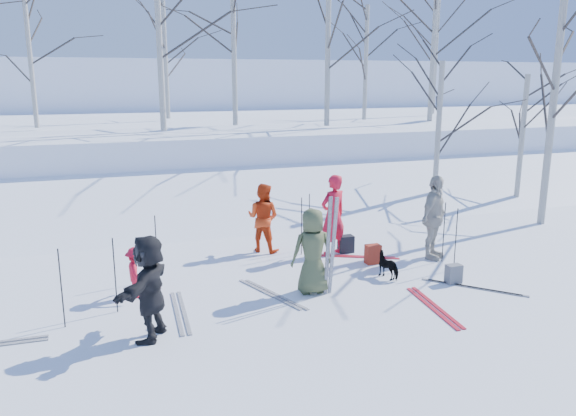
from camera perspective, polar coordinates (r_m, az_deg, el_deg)
name	(u,v)px	position (r m, az deg, el deg)	size (l,w,h in m)	color
ground	(314,291)	(10.85, 2.62, -8.42)	(120.00, 120.00, 0.00)	white
snow_ramp	(229,206)	(17.23, -6.00, 0.21)	(70.00, 9.50, 1.40)	white
snow_plateau	(179,143)	(26.80, -10.98, 6.51)	(70.00, 18.00, 2.20)	white
far_hill	(140,102)	(47.56, -14.79, 10.33)	(90.00, 30.00, 6.00)	white
skier_olive_center	(312,251)	(10.52, 2.50, -4.41)	(0.80, 0.52, 1.63)	#434D2E
skier_red_north	(333,215)	(12.82, 4.61, -0.70)	(0.68, 0.44, 1.85)	red
skier_redor_behind	(263,218)	(13.03, -2.55, -0.99)	(0.78, 0.61, 1.61)	red
skier_red_seated	(136,272)	(10.78, -15.21, -6.33)	(0.62, 0.35, 0.95)	red
skier_cream_east	(434,218)	(12.87, 14.60, -0.95)	(1.11, 0.46, 1.89)	beige
skier_grey_west	(149,287)	(8.97, -13.92, -7.83)	(1.55, 0.49, 1.67)	black
dog	(389,265)	(11.64, 10.22, -5.74)	(0.28, 0.61, 0.52)	black
upright_ski_left	(328,246)	(10.38, 4.09, -3.89)	(0.07, 0.02, 1.90)	silver
upright_ski_right	(333,246)	(10.38, 4.61, -3.91)	(0.07, 0.02, 1.90)	silver
ski_pair_a	(474,287)	(11.56, 18.34, -7.67)	(1.44, 1.53, 0.02)	silver
ski_pair_b	(434,307)	(10.43, 14.61, -9.71)	(0.40, 1.91, 0.02)	#B31926
ski_pair_c	(180,312)	(10.07, -10.87, -10.35)	(0.29, 1.91, 0.02)	silver
ski_pair_e	(355,256)	(12.89, 6.83, -4.91)	(1.80, 1.01, 0.02)	#B31926
ski_pair_f	(272,294)	(10.67, -1.64, -8.74)	(0.83, 1.86, 0.02)	silver
ski_pole_a	(156,248)	(11.48, -13.22, -4.00)	(0.02, 0.02, 1.34)	black
ski_pole_b	(61,288)	(9.82, -22.02, -7.59)	(0.02, 0.02, 1.34)	black
ski_pole_c	(456,240)	(12.28, 16.68, -3.09)	(0.02, 0.02, 1.34)	black
ski_pole_d	(301,226)	(12.80, 1.38, -1.87)	(0.02, 0.02, 1.34)	black
ski_pole_e	(309,222)	(13.22, 2.17, -1.39)	(0.02, 0.02, 1.34)	black
ski_pole_f	(115,275)	(10.14, -17.16, -6.56)	(0.02, 0.02, 1.34)	black
ski_pole_g	(444,232)	(12.78, 15.54, -2.38)	(0.02, 0.02, 1.34)	black
backpack_red	(373,254)	(12.45, 8.62, -4.66)	(0.32, 0.22, 0.42)	maroon
backpack_grey	(454,274)	(11.64, 16.47, -6.45)	(0.30, 0.20, 0.38)	#5C5E64
backpack_dark	(346,244)	(13.15, 5.90, -3.66)	(0.34, 0.24, 0.40)	black
birch_plateau_a	(328,45)	(21.42, 4.07, 16.21)	(4.72, 4.72, 5.89)	silver
birch_plateau_b	(159,27)	(19.88, -13.01, 17.50)	(5.37, 5.37, 6.81)	silver
birch_plateau_c	(366,63)	(24.70, 7.91, 14.35)	(3.90, 3.90, 4.71)	silver
birch_plateau_d	(435,28)	(24.81, 14.68, 17.24)	(5.83, 5.83, 7.47)	silver
birch_plateau_e	(436,46)	(29.56, 14.81, 15.61)	(5.18, 5.18, 6.54)	silver
birch_plateau_f	(166,61)	(25.66, -12.32, 14.40)	(4.07, 4.07, 4.95)	silver
birch_plateau_g	(234,49)	(21.72, -5.52, 15.77)	(4.52, 4.52, 5.60)	silver
birch_plateau_h	(31,64)	(22.41, -24.67, 13.11)	(3.72, 3.72, 4.45)	silver
birch_edge_b	(552,112)	(16.76, 25.27, 8.80)	(4.90, 4.90, 6.15)	silver
birch_edge_c	(522,141)	(19.26, 22.65, 6.35)	(3.46, 3.46, 4.08)	silver
birch_edge_e	(438,135)	(18.04, 15.00, 7.14)	(3.73, 3.73, 4.47)	silver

